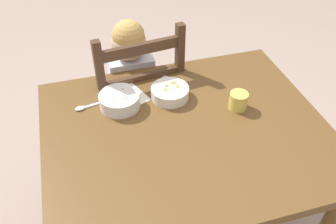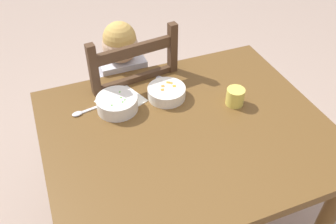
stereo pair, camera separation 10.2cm
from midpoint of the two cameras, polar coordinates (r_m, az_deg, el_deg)
dining_table at (r=1.54m, az=4.69°, el=-5.85°), size 1.12×0.93×0.76m
dining_chair at (r=1.98m, az=-3.55°, el=0.62°), size 0.47×0.47×1.00m
child_figure at (r=1.87m, az=-3.90°, el=4.44°), size 0.32×0.31×0.98m
bowl_of_peas at (r=1.54m, az=-5.66°, el=1.79°), size 0.17×0.17×0.06m
bowl_of_carrots at (r=1.59m, az=2.16°, el=3.04°), size 0.16×0.16×0.05m
spoon at (r=1.57m, az=-11.00°, el=0.71°), size 0.14×0.05×0.01m
drinking_cup at (r=1.56m, az=12.73°, el=1.67°), size 0.08×0.08×0.07m
paper_napkin at (r=1.60m, az=-4.96°, el=2.08°), size 0.22×0.21×0.00m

